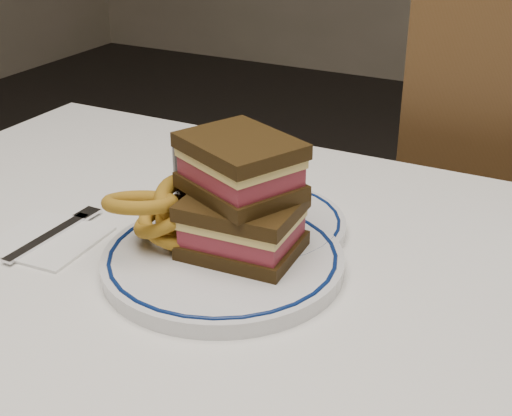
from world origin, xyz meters
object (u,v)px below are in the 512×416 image
at_px(far_plate, 249,224).
at_px(beer_mug, 208,189).
at_px(reuben_sandwich, 241,196).
at_px(main_plate, 223,260).

bearing_deg(far_plate, beer_mug, -132.10).
relative_size(reuben_sandwich, far_plate, 0.64).
relative_size(reuben_sandwich, beer_mug, 1.20).
relative_size(beer_mug, far_plate, 0.54).
xyz_separation_m(reuben_sandwich, beer_mug, (-0.07, 0.03, -0.02)).
xyz_separation_m(main_plate, beer_mug, (-0.05, 0.06, 0.06)).
bearing_deg(main_plate, far_plate, 100.09).
xyz_separation_m(reuben_sandwich, far_plate, (-0.03, 0.08, -0.08)).
xyz_separation_m(beer_mug, far_plate, (0.04, 0.04, -0.06)).
height_order(main_plate, reuben_sandwich, reuben_sandwich).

